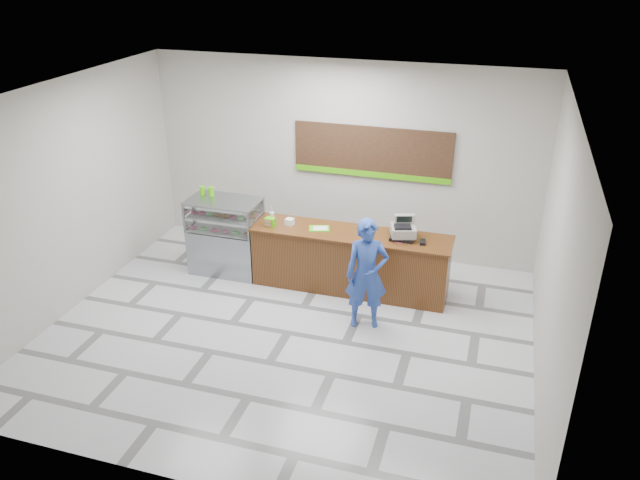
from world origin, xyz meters
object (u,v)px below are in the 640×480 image
(serving_tray, at_px, (319,229))
(sales_counter, at_px, (350,261))
(customer, at_px, (367,274))
(cash_register, at_px, (403,230))
(display_case, at_px, (226,235))

(serving_tray, bearing_deg, sales_counter, -14.34)
(serving_tray, height_order, customer, customer)
(cash_register, height_order, customer, customer)
(sales_counter, bearing_deg, cash_register, 3.48)
(display_case, height_order, serving_tray, display_case)
(cash_register, height_order, serving_tray, cash_register)
(display_case, relative_size, customer, 0.77)
(display_case, bearing_deg, customer, -19.78)
(sales_counter, relative_size, display_case, 2.45)
(display_case, relative_size, serving_tray, 3.49)
(cash_register, relative_size, serving_tray, 1.27)
(serving_tray, bearing_deg, display_case, 162.81)
(sales_counter, distance_m, display_case, 2.23)
(display_case, distance_m, serving_tray, 1.73)
(display_case, distance_m, customer, 2.89)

